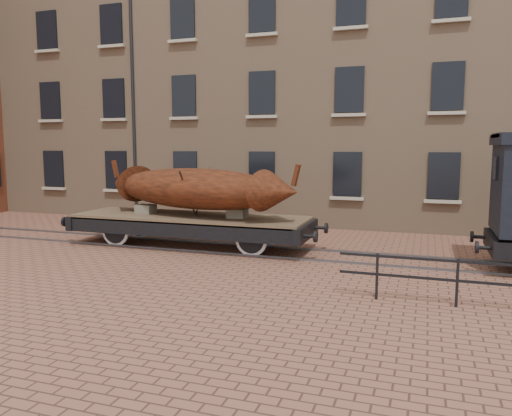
% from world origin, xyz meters
% --- Properties ---
extents(ground, '(90.00, 90.00, 0.00)m').
position_xyz_m(ground, '(0.00, 0.00, 0.00)').
color(ground, brown).
extents(warehouse_cream, '(40.00, 10.19, 14.00)m').
position_xyz_m(warehouse_cream, '(3.00, 9.99, 7.00)').
color(warehouse_cream, tan).
rests_on(warehouse_cream, ground).
extents(rail_track, '(30.00, 1.52, 0.06)m').
position_xyz_m(rail_track, '(0.00, 0.00, 0.03)').
color(rail_track, '#59595E').
rests_on(rail_track, ground).
extents(flatcar_wagon, '(8.75, 2.37, 1.32)m').
position_xyz_m(flatcar_wagon, '(-3.32, -0.00, 0.82)').
color(flatcar_wagon, brown).
rests_on(flatcar_wagon, ground).
extents(iron_boat, '(7.46, 3.42, 1.76)m').
position_xyz_m(iron_boat, '(-3.12, 0.00, 1.92)').
color(iron_boat, maroon).
rests_on(iron_boat, flatcar_wagon).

